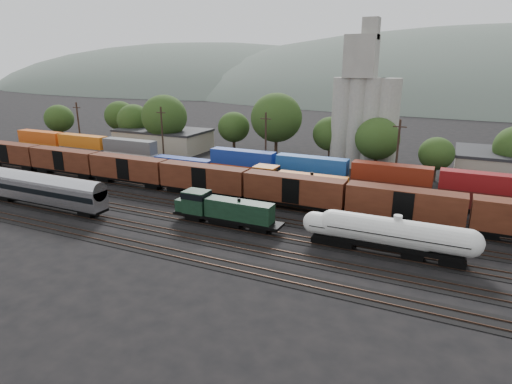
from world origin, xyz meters
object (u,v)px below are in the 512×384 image
at_px(green_locomotive, 221,209).
at_px(passenger_coach, 44,188).
at_px(grain_silo, 364,112).
at_px(orange_locomotive, 293,183).
at_px(tank_car_a, 367,232).

height_order(green_locomotive, passenger_coach, passenger_coach).
relative_size(green_locomotive, grain_silo, 0.53).
relative_size(orange_locomotive, grain_silo, 0.63).
bearing_deg(green_locomotive, orange_locomotive, 73.26).
height_order(green_locomotive, tank_car_a, green_locomotive).
relative_size(passenger_coach, orange_locomotive, 1.21).
bearing_deg(grain_silo, tank_car_a, -77.26).
bearing_deg(tank_car_a, passenger_coach, -173.83).
bearing_deg(passenger_coach, green_locomotive, 10.43).
distance_m(tank_car_a, grain_silo, 42.96).
xyz_separation_m(orange_locomotive, grain_silo, (5.33, 26.00, 8.64)).
distance_m(tank_car_a, passenger_coach, 46.55).
bearing_deg(grain_silo, passenger_coach, -128.81).
xyz_separation_m(tank_car_a, grain_silo, (-9.27, 41.00, 8.86)).
relative_size(green_locomotive, tank_car_a, 1.01).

